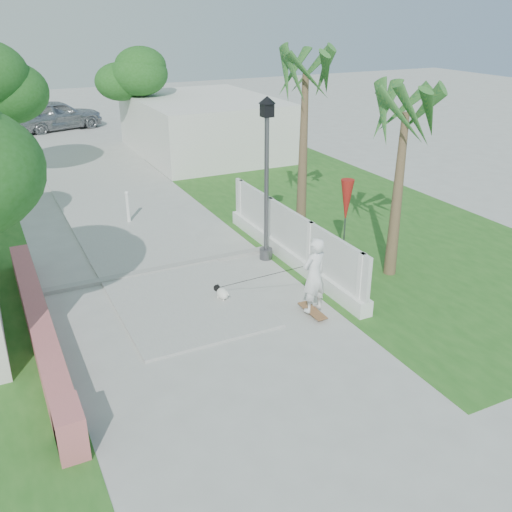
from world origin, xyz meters
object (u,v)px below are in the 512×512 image
street_lamp (267,174)px  skateboarder (269,277)px  parked_car (56,115)px  patio_umbrella (346,202)px  bollard (128,206)px  dog (221,293)px

street_lamp → skateboarder: street_lamp is taller
parked_car → patio_umbrella: bearing=174.3°
street_lamp → bollard: (-2.70, 4.50, -1.84)m
dog → parked_car: size_ratio=0.11×
bollard → dog: 6.27m
skateboarder → dog: (-0.85, 0.83, -0.59)m
patio_umbrella → dog: patio_umbrella is taller
street_lamp → patio_umbrella: size_ratio=1.93×
parked_car → skateboarder: bearing=166.2°
dog → bollard: bearing=76.1°
street_lamp → bollard: 5.56m
street_lamp → parked_car: street_lamp is taller
dog → patio_umbrella: bearing=-9.1°
dog → parked_car: parked_car is taller
patio_umbrella → parked_car: patio_umbrella is taller
skateboarder → parked_car: bearing=-100.4°
patio_umbrella → dog: size_ratio=4.35×
patio_umbrella → bollard: bearing=129.9°
street_lamp → patio_umbrella: bearing=-27.8°
street_lamp → patio_umbrella: street_lamp is taller
street_lamp → dog: bearing=-140.3°
bollard → dog: size_ratio=2.06×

